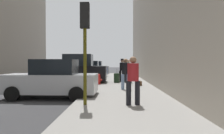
% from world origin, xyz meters
% --- Properties ---
extents(sidewalk, '(4.00, 40.00, 0.15)m').
position_xyz_m(sidewalk, '(6.00, 0.00, 0.07)').
color(sidewalk, gray).
rests_on(sidewalk, ground_plane).
extents(parked_silver_sedan, '(4.23, 2.12, 1.79)m').
position_xyz_m(parked_silver_sedan, '(2.65, 0.03, 0.85)').
color(parked_silver_sedan, '#B7BABF').
rests_on(parked_silver_sedan, ground_plane).
extents(parked_black_suv, '(4.61, 2.07, 2.25)m').
position_xyz_m(parked_black_suv, '(2.65, 6.34, 1.03)').
color(parked_black_suv, black).
rests_on(parked_black_suv, ground_plane).
extents(parked_blue_sedan, '(4.21, 2.09, 1.79)m').
position_xyz_m(parked_blue_sedan, '(2.65, 13.29, 0.85)').
color(parked_blue_sedan, navy).
rests_on(parked_blue_sedan, ground_plane).
extents(parked_gray_coupe, '(4.25, 2.16, 1.79)m').
position_xyz_m(parked_gray_coupe, '(2.65, 19.07, 0.85)').
color(parked_gray_coupe, slate).
rests_on(parked_gray_coupe, ground_plane).
extents(fire_hydrant, '(0.42, 0.22, 0.70)m').
position_xyz_m(fire_hydrant, '(4.45, 4.84, 0.50)').
color(fire_hydrant, red).
rests_on(fire_hydrant, sidewalk).
extents(traffic_light, '(0.32, 0.32, 3.60)m').
position_xyz_m(traffic_light, '(4.50, -2.28, 2.76)').
color(traffic_light, '#514C0F').
rests_on(traffic_light, sidewalk).
extents(pedestrian_with_fedora, '(0.53, 0.49, 1.78)m').
position_xyz_m(pedestrian_with_fedora, '(6.11, 6.94, 1.14)').
color(pedestrian_with_fedora, black).
rests_on(pedestrian_with_fedora, sidewalk).
extents(pedestrian_in_jeans, '(0.53, 0.49, 1.71)m').
position_xyz_m(pedestrian_in_jeans, '(6.14, 2.11, 1.10)').
color(pedestrian_in_jeans, '#728CB2').
rests_on(pedestrian_in_jeans, sidewalk).
extents(pedestrian_in_red_jacket, '(0.52, 0.47, 1.71)m').
position_xyz_m(pedestrian_in_red_jacket, '(6.20, -2.32, 1.10)').
color(pedestrian_in_red_jacket, black).
rests_on(pedestrian_in_red_jacket, sidewalk).
extents(pedestrian_in_tan_coat, '(0.52, 0.45, 1.71)m').
position_xyz_m(pedestrian_in_tan_coat, '(6.53, 5.97, 1.10)').
color(pedestrian_in_tan_coat, black).
rests_on(pedestrian_in_tan_coat, sidewalk).
extents(rolling_suitcase, '(0.46, 0.62, 1.04)m').
position_xyz_m(rolling_suitcase, '(5.70, 6.24, 0.49)').
color(rolling_suitcase, black).
rests_on(rolling_suitcase, sidewalk).
extents(duffel_bag, '(0.32, 0.44, 0.28)m').
position_xyz_m(duffel_bag, '(7.11, 4.10, 0.29)').
color(duffel_bag, '#472D19').
rests_on(duffel_bag, sidewalk).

